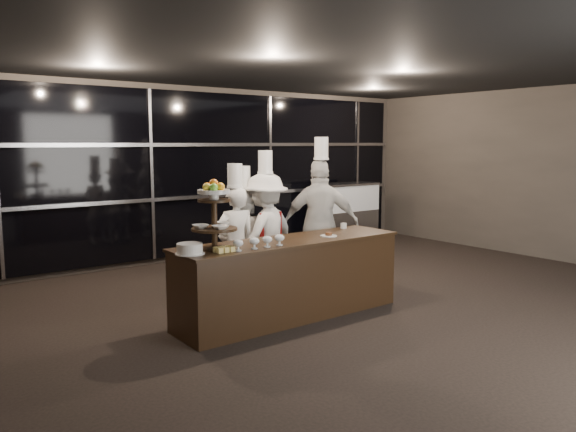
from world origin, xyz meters
TOP-DOWN VIEW (x-y plane):
  - room at (0.00, 0.00)m, footprint 10.00×10.00m
  - window_wall at (0.00, 4.94)m, footprint 8.60×0.10m
  - buffet_counter at (-1.12, 1.29)m, footprint 2.84×0.74m
  - display_stand at (-2.12, 1.29)m, footprint 0.48×0.48m
  - compotes at (-1.69, 1.07)m, footprint 0.64×0.11m
  - layer_cake at (-2.44, 1.24)m, footprint 0.30×0.30m
  - pastry_squares at (-2.10, 1.12)m, footprint 0.19×0.13m
  - small_plate at (-0.61, 1.19)m, footprint 0.20×0.20m
  - chef_cup at (-0.04, 1.54)m, footprint 0.08×0.08m
  - display_case at (2.62, 4.30)m, footprint 1.30×0.57m
  - chef_a at (-1.24, 2.28)m, footprint 0.59×0.45m
  - chef_b at (-0.94, 2.55)m, footprint 0.86×0.79m
  - chef_c at (-0.74, 2.31)m, footprint 1.19×0.90m
  - chef_d at (0.01, 2.05)m, footprint 1.12×0.97m

SIDE VIEW (x-z plane):
  - buffet_counter at x=-1.12m, z-range 0.01..0.93m
  - display_case at x=2.62m, z-range 0.07..1.31m
  - chef_b at x=-0.94m, z-range -0.13..1.60m
  - chef_a at x=-1.24m, z-range -0.11..1.66m
  - chef_c at x=-0.74m, z-range -0.14..1.80m
  - chef_d at x=0.01m, z-range -0.14..1.98m
  - small_plate at x=-0.61m, z-range 0.91..0.96m
  - pastry_squares at x=-2.10m, z-range 0.92..0.97m
  - chef_cup at x=-0.04m, z-range 0.92..0.99m
  - layer_cake at x=-2.44m, z-range 0.92..1.03m
  - compotes at x=-1.69m, z-range 0.94..1.06m
  - display_stand at x=-2.12m, z-range 0.97..1.71m
  - room at x=0.00m, z-range -3.50..6.50m
  - window_wall at x=0.00m, z-range 0.10..2.90m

